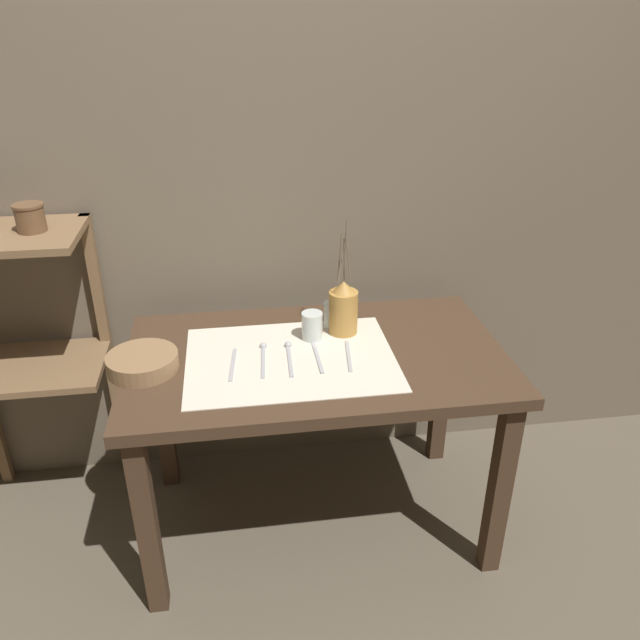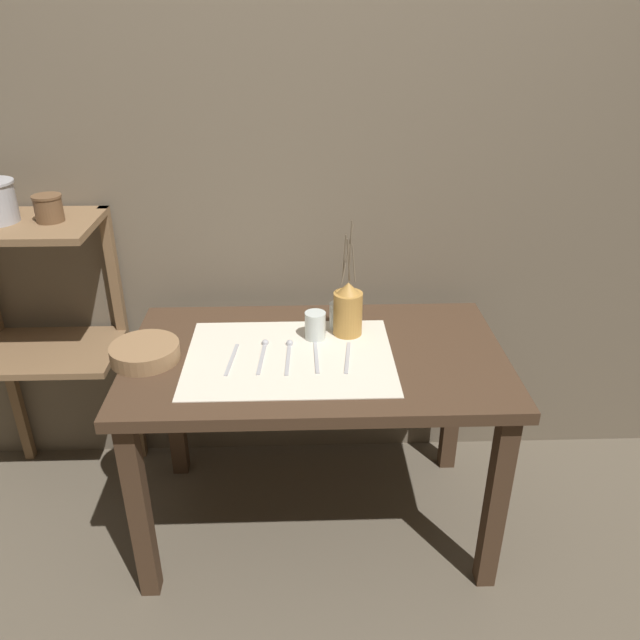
# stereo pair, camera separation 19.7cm
# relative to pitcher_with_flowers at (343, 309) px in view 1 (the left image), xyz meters

# --- Properties ---
(ground_plane) EXTENTS (12.00, 12.00, 0.00)m
(ground_plane) POSITION_rel_pitcher_with_flowers_xyz_m (-0.11, -0.13, -0.81)
(ground_plane) COLOR brown
(stone_wall_back) EXTENTS (7.00, 0.06, 2.40)m
(stone_wall_back) POSITION_rel_pitcher_with_flowers_xyz_m (-0.11, 0.34, 0.39)
(stone_wall_back) COLOR #6B5E4C
(stone_wall_back) RESTS_ON ground_plane
(wooden_table) EXTENTS (1.23, 0.72, 0.72)m
(wooden_table) POSITION_rel_pitcher_with_flowers_xyz_m (-0.11, -0.13, -0.19)
(wooden_table) COLOR #422D1E
(wooden_table) RESTS_ON ground_plane
(wooden_shelf_unit) EXTENTS (0.51, 0.35, 1.10)m
(wooden_shelf_unit) POSITION_rel_pitcher_with_flowers_xyz_m (-1.09, 0.16, -0.04)
(wooden_shelf_unit) COLOR brown
(wooden_shelf_unit) RESTS_ON ground_plane
(linen_cloth) EXTENTS (0.67, 0.49, 0.00)m
(linen_cloth) POSITION_rel_pitcher_with_flowers_xyz_m (-0.20, -0.15, -0.09)
(linen_cloth) COLOR beige
(linen_cloth) RESTS_ON wooden_table
(pitcher_with_flowers) EXTENTS (0.10, 0.10, 0.41)m
(pitcher_with_flowers) POSITION_rel_pitcher_with_flowers_xyz_m (0.00, 0.00, 0.00)
(pitcher_with_flowers) COLOR #B7843D
(pitcher_with_flowers) RESTS_ON wooden_table
(wooden_bowl) EXTENTS (0.22, 0.22, 0.05)m
(wooden_bowl) POSITION_rel_pitcher_with_flowers_xyz_m (-0.66, -0.15, -0.06)
(wooden_bowl) COLOR #8E6B47
(wooden_bowl) RESTS_ON wooden_table
(glass_tumbler_near) EXTENTS (0.07, 0.07, 0.09)m
(glass_tumbler_near) POSITION_rel_pitcher_with_flowers_xyz_m (-0.11, -0.03, -0.04)
(glass_tumbler_near) COLOR silver
(glass_tumbler_near) RESTS_ON wooden_table
(glass_tumbler_far) EXTENTS (0.07, 0.07, 0.09)m
(glass_tumbler_far) POSITION_rel_pitcher_with_flowers_xyz_m (-0.03, 0.05, -0.04)
(glass_tumbler_far) COLOR silver
(glass_tumbler_far) RESTS_ON wooden_table
(knife_center) EXTENTS (0.03, 0.20, 0.00)m
(knife_center) POSITION_rel_pitcher_with_flowers_xyz_m (-0.38, -0.17, -0.09)
(knife_center) COLOR #A8A8AD
(knife_center) RESTS_ON wooden_table
(spoon_inner) EXTENTS (0.03, 0.21, 0.02)m
(spoon_inner) POSITION_rel_pitcher_with_flowers_xyz_m (-0.28, -0.11, -0.08)
(spoon_inner) COLOR #A8A8AD
(spoon_inner) RESTS_ON wooden_table
(spoon_outer) EXTENTS (0.03, 0.21, 0.02)m
(spoon_outer) POSITION_rel_pitcher_with_flowers_xyz_m (-0.20, -0.11, -0.08)
(spoon_outer) COLOR #A8A8AD
(spoon_outer) RESTS_ON wooden_table
(fork_inner) EXTENTS (0.01, 0.20, 0.00)m
(fork_inner) POSITION_rel_pitcher_with_flowers_xyz_m (-0.11, -0.16, -0.09)
(fork_inner) COLOR #A8A8AD
(fork_inner) RESTS_ON wooden_table
(fork_outer) EXTENTS (0.04, 0.20, 0.00)m
(fork_outer) POSITION_rel_pitcher_with_flowers_xyz_m (-0.01, -0.17, -0.09)
(fork_outer) COLOR #A8A8AD
(fork_outer) RESTS_ON wooden_table
(metal_pot_small) EXTENTS (0.09, 0.09, 0.09)m
(metal_pot_small) POSITION_rel_pitcher_with_flowers_xyz_m (-0.98, 0.12, 0.33)
(metal_pot_small) COLOR brown
(metal_pot_small) RESTS_ON wooden_shelf_unit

